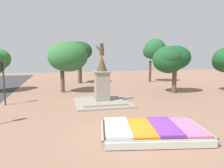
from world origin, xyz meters
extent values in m
plane|color=#8C6651|center=(0.00, 0.00, 0.00)|extent=(79.56, 79.56, 0.00)
cube|color=#38281C|center=(1.13, -0.21, 0.18)|extent=(5.62, 4.02, 0.36)
cube|color=gray|center=(0.84, -1.82, 0.20)|extent=(5.27, 1.04, 0.40)
cube|color=gray|center=(1.42, 1.39, 0.20)|extent=(5.27, 1.04, 0.40)
cube|color=gray|center=(-1.45, 0.25, 0.20)|extent=(0.69, 3.32, 0.40)
cube|color=gray|center=(3.71, -0.68, 0.20)|extent=(0.69, 3.32, 0.40)
cube|color=white|center=(-0.70, 0.12, 0.46)|extent=(1.74, 3.13, 0.19)
cube|color=orange|center=(0.52, -0.10, 0.42)|extent=(1.74, 3.13, 0.11)
cube|color=#72339E|center=(1.73, -0.32, 0.46)|extent=(1.74, 3.13, 0.19)
cube|color=#D86699|center=(2.95, -0.54, 0.42)|extent=(1.74, 3.13, 0.11)
cube|color=#B2BCAD|center=(0.83, -1.86, 0.20)|extent=(5.03, 1.10, 0.33)
cube|color=gray|center=(-0.07, 7.52, 0.08)|extent=(4.57, 4.57, 0.15)
cube|color=gray|center=(-0.07, 7.52, 0.23)|extent=(3.57, 3.57, 0.15)
cube|color=gray|center=(-0.07, 7.52, 1.49)|extent=(1.15, 1.15, 2.36)
cube|color=gray|center=(-0.07, 7.52, 2.73)|extent=(1.36, 1.36, 0.12)
cone|color=#473823|center=(-0.07, 7.52, 3.42)|extent=(0.86, 0.86, 1.27)
cylinder|color=#473823|center=(-0.07, 7.52, 4.42)|extent=(0.37, 0.37, 0.74)
sphere|color=#473823|center=(-0.07, 7.52, 4.95)|extent=(0.32, 0.32, 0.32)
cylinder|color=#473823|center=(-0.30, 7.52, 4.57)|extent=(0.52, 0.10, 0.59)
cylinder|color=#2D2D33|center=(-7.94, 8.81, 1.82)|extent=(0.12, 0.12, 3.65)
cube|color=black|center=(-8.14, 8.79, 3.25)|extent=(0.26, 0.30, 0.80)
cylinder|color=#4C3823|center=(-0.71, 20.79, 1.57)|extent=(0.55, 0.55, 3.14)
ellipsoid|color=#174B23|center=(-1.02, 20.30, 4.60)|extent=(2.88, 2.97, 2.55)
ellipsoid|color=#1A4921|center=(-0.72, 20.71, 4.56)|extent=(3.56, 3.78, 2.69)
cylinder|color=#4C3823|center=(9.63, 19.96, 1.57)|extent=(0.37, 0.37, 3.14)
ellipsoid|color=#215926|center=(9.97, 20.50, 4.50)|extent=(2.53, 2.25, 2.15)
ellipsoid|color=#215E2C|center=(10.12, 19.44, 4.83)|extent=(3.18, 2.78, 3.10)
cylinder|color=brown|center=(-3.23, 13.92, 1.27)|extent=(0.43, 0.43, 2.54)
ellipsoid|color=#2F6E35|center=(-3.10, 13.65, 3.88)|extent=(3.21, 3.18, 2.96)
ellipsoid|color=#2D6734|center=(-2.52, 13.54, 3.92)|extent=(4.09, 3.56, 3.24)
ellipsoid|color=#306D35|center=(-2.45, 14.38, 3.91)|extent=(3.41, 2.99, 3.28)
cylinder|color=brown|center=(8.40, 10.61, 1.31)|extent=(0.46, 0.46, 2.62)
ellipsoid|color=#1A4A24|center=(7.75, 10.34, 3.86)|extent=(2.68, 2.30, 2.05)
ellipsoid|color=#164A23|center=(8.50, 10.74, 3.81)|extent=(3.31, 2.85, 2.52)
ellipsoid|color=#194F26|center=(7.81, 10.93, 3.58)|extent=(3.40, 3.35, 2.89)
camera|label=1|loc=(-3.47, -10.35, 4.26)|focal=35.00mm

